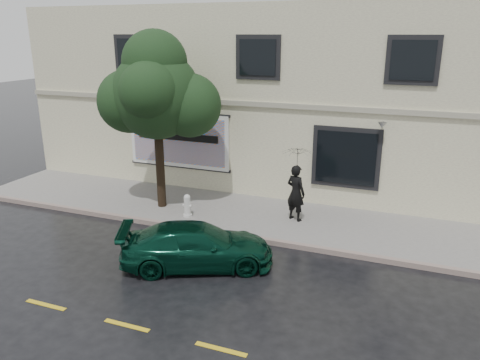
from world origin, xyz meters
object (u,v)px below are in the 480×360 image
(car, at_px, (197,246))
(fire_hydrant, at_px, (187,206))
(street_tree, at_px, (156,95))
(pedestrian, at_px, (296,193))

(car, xyz_separation_m, fire_hydrant, (-1.72, 2.76, -0.06))
(car, bearing_deg, street_tree, 17.30)
(pedestrian, xyz_separation_m, street_tree, (-4.71, -0.45, 2.95))
(street_tree, bearing_deg, pedestrian, 5.43)
(car, relative_size, street_tree, 0.75)
(fire_hydrant, bearing_deg, car, -41.67)
(pedestrian, bearing_deg, car, 88.25)
(street_tree, xyz_separation_m, fire_hydrant, (1.30, -0.56, -3.51))
(car, distance_m, pedestrian, 4.16)
(fire_hydrant, bearing_deg, pedestrian, 32.86)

